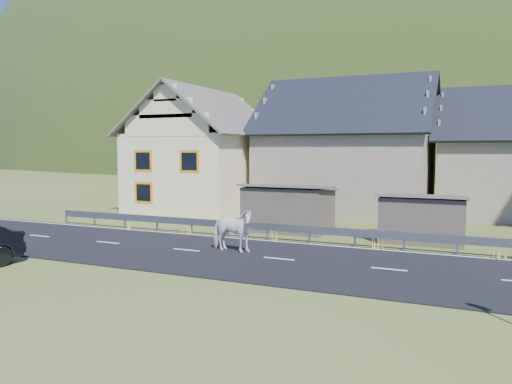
% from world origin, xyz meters
% --- Properties ---
extents(ground, '(160.00, 160.00, 0.00)m').
position_xyz_m(ground, '(0.00, 0.00, 0.00)').
color(ground, '#41521F').
rests_on(ground, ground).
extents(road, '(60.00, 7.00, 0.04)m').
position_xyz_m(road, '(0.00, 0.00, 0.02)').
color(road, black).
rests_on(road, ground).
extents(lane_markings, '(60.00, 6.60, 0.01)m').
position_xyz_m(lane_markings, '(0.00, 0.00, 0.04)').
color(lane_markings, silver).
rests_on(lane_markings, road).
extents(guardrail, '(28.10, 0.09, 0.75)m').
position_xyz_m(guardrail, '(-0.00, 3.68, 0.56)').
color(guardrail, '#93969B').
rests_on(guardrail, ground).
extents(shed_left, '(4.30, 3.30, 2.40)m').
position_xyz_m(shed_left, '(-2.00, 6.50, 1.10)').
color(shed_left, brown).
rests_on(shed_left, ground).
extents(shed_right, '(3.80, 2.90, 2.20)m').
position_xyz_m(shed_right, '(4.50, 6.00, 1.00)').
color(shed_right, brown).
rests_on(shed_right, ground).
extents(house_cream, '(7.80, 9.80, 8.30)m').
position_xyz_m(house_cream, '(-10.00, 12.00, 4.36)').
color(house_cream, '#FFF1B6').
rests_on(house_cream, ground).
extents(house_stone_a, '(10.80, 9.80, 8.90)m').
position_xyz_m(house_stone_a, '(-1.00, 15.00, 4.63)').
color(house_stone_a, gray).
rests_on(house_stone_a, ground).
extents(mountain, '(440.00, 280.00, 260.00)m').
position_xyz_m(mountain, '(5.00, 180.00, -20.00)').
color(mountain, '#213615').
rests_on(mountain, ground).
extents(conifer_patch, '(76.00, 50.00, 28.00)m').
position_xyz_m(conifer_patch, '(-55.00, 110.00, 6.00)').
color(conifer_patch, black).
rests_on(conifer_patch, ground).
extents(horse, '(1.13, 2.15, 1.75)m').
position_xyz_m(horse, '(-2.20, 0.47, 0.91)').
color(horse, white).
rests_on(horse, road).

